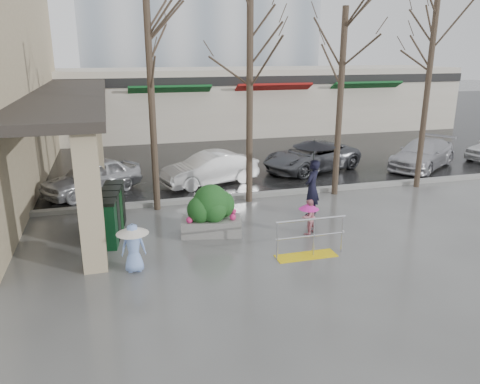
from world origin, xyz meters
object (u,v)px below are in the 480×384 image
child_pink (309,214)px  news_boxes (111,213)px  woman (313,171)px  car_b (210,169)px  car_d (423,154)px  tree_midwest (250,45)px  car_a (92,177)px  handrail (309,242)px  tree_mideast (343,57)px  tree_east (433,41)px  child_blue (133,243)px  tree_west (149,50)px  planter (211,211)px  car_c (311,156)px

child_pink → news_boxes: bearing=-41.4°
woman → car_b: size_ratio=0.64×
child_pink → car_d: (8.15, 5.99, 0.04)m
car_b → car_d: bearing=75.0°
tree_midwest → car_a: (-5.30, 2.45, -4.60)m
handrail → tree_mideast: size_ratio=0.29×
handrail → woman: (1.37, 2.92, 1.07)m
tree_east → news_boxes: tree_east is taller
tree_east → handrail: bearing=-144.1°
child_blue → tree_east: bearing=-155.1°
tree_mideast → woman: (-1.77, -1.88, -3.42)m
car_a → handrail: bearing=4.1°
handrail → tree_west: (-3.36, 4.80, 4.71)m
tree_east → news_boxes: 12.55m
child_pink → car_d: size_ratio=0.24×
child_blue → news_boxes: news_boxes is taller
tree_east → tree_midwest: bearing=180.0°
news_boxes → planter: bearing=-5.7°
child_blue → planter: bearing=-138.4°
child_blue → car_d: 14.91m
news_boxes → handrail: bearing=-22.2°
tree_east → child_pink: tree_east is taller
car_c → woman: bearing=-43.4°
woman → tree_east: bearing=156.3°
woman → car_b: bearing=-104.5°
car_c → tree_west: bearing=-83.5°
handrail → child_blue: size_ratio=1.59×
car_b → tree_east: bearing=56.3°
planter → news_boxes: (-2.75, 0.68, -0.04)m
handrail → planter: 3.02m
tree_mideast → tree_east: bearing=-0.0°
child_pink → car_c: (3.12, 6.86, 0.04)m
tree_midwest → tree_east: 6.80m
car_b → car_d: same height
tree_mideast → car_d: size_ratio=1.50×
news_boxes → car_b: bearing=57.8°
handrail → woman: bearing=65.0°
car_d → car_a: bearing=-122.8°
handrail → tree_midwest: tree_midwest is taller
car_a → tree_east: bearing=45.6°
child_pink → woman: bearing=-143.5°
tree_midwest → car_d: (8.92, 2.61, -4.60)m
car_c → car_d: size_ratio=1.04×
car_a → car_d: 14.22m
woman → child_pink: bearing=19.8°
news_boxes → car_d: 14.33m
handrail → car_c: car_c is taller
tree_west → woman: 6.25m
child_pink → car_d: bearing=-170.3°
child_blue → car_d: car_d is taller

